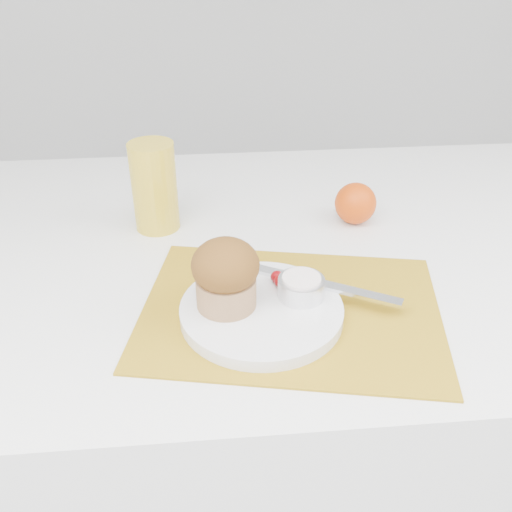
{
  "coord_description": "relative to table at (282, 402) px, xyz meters",
  "views": [
    {
      "loc": [
        -0.13,
        -0.76,
        1.23
      ],
      "look_at": [
        -0.06,
        -0.07,
        0.8
      ],
      "focal_mm": 40.0,
      "sensor_mm": 36.0,
      "label": 1
    }
  ],
  "objects": [
    {
      "name": "cream",
      "position": [
        -0.01,
        -0.18,
        0.42
      ],
      "size": [
        0.07,
        0.07,
        0.01
      ],
      "primitive_type": "cylinder",
      "rotation": [
        0.0,
        0.0,
        -0.28
      ],
      "color": "white",
      "rests_on": "ramekin"
    },
    {
      "name": "juice_glass",
      "position": [
        -0.22,
        0.07,
        0.45
      ],
      "size": [
        0.09,
        0.09,
        0.15
      ],
      "primitive_type": "cylinder",
      "rotation": [
        0.0,
        0.0,
        -0.14
      ],
      "color": "gold",
      "rests_on": "table"
    },
    {
      "name": "raspberry_far",
      "position": [
        -0.03,
        -0.16,
        0.41
      ],
      "size": [
        0.02,
        0.02,
        0.02
      ],
      "primitive_type": "ellipsoid",
      "color": "#5D0204",
      "rests_on": "plate"
    },
    {
      "name": "placemat",
      "position": [
        -0.02,
        -0.19,
        0.38
      ],
      "size": [
        0.46,
        0.37,
        0.0
      ],
      "primitive_type": "cube",
      "rotation": [
        0.0,
        0.0,
        -0.2
      ],
      "color": "#A77E17",
      "rests_on": "table"
    },
    {
      "name": "butter_knife",
      "position": [
        0.03,
        -0.16,
        0.4
      ],
      "size": [
        0.2,
        0.12,
        0.01
      ],
      "primitive_type": "cube",
      "rotation": [
        0.0,
        0.0,
        -0.51
      ],
      "color": "silver",
      "rests_on": "plate"
    },
    {
      "name": "ramekin",
      "position": [
        -0.01,
        -0.18,
        0.41
      ],
      "size": [
        0.06,
        0.06,
        0.03
      ],
      "primitive_type": "cylinder",
      "rotation": [
        0.0,
        0.0,
        0.01
      ],
      "color": "silver",
      "rests_on": "plate"
    },
    {
      "name": "table",
      "position": [
        0.0,
        0.0,
        0.0
      ],
      "size": [
        1.2,
        0.8,
        0.75
      ],
      "primitive_type": "cube",
      "color": "white",
      "rests_on": "ground"
    },
    {
      "name": "plate",
      "position": [
        -0.06,
        -0.2,
        0.39
      ],
      "size": [
        0.28,
        0.28,
        0.02
      ],
      "primitive_type": "cylinder",
      "rotation": [
        0.0,
        0.0,
        0.33
      ],
      "color": "white",
      "rests_on": "placemat"
    },
    {
      "name": "muffin",
      "position": [
        -0.11,
        -0.19,
        0.45
      ],
      "size": [
        0.1,
        0.1,
        0.1
      ],
      "color": "#AE8054",
      "rests_on": "plate"
    },
    {
      "name": "raspberry_near",
      "position": [
        -0.04,
        -0.15,
        0.4
      ],
      "size": [
        0.02,
        0.02,
        0.02
      ],
      "primitive_type": "ellipsoid",
      "color": "#540205",
      "rests_on": "plate"
    },
    {
      "name": "orange",
      "position": [
        0.13,
        0.06,
        0.41
      ],
      "size": [
        0.07,
        0.07,
        0.07
      ],
      "primitive_type": "sphere",
      "color": "#D44507",
      "rests_on": "table"
    }
  ]
}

